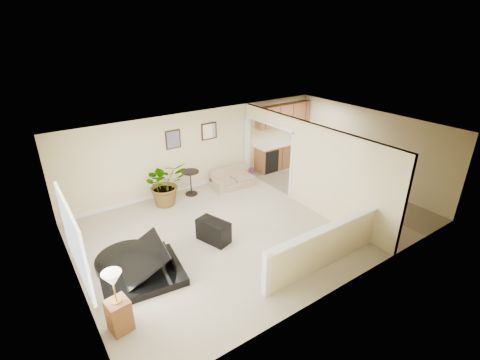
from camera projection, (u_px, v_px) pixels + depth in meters
floor at (256, 222)px, 9.46m from camera, size 9.00×9.00×0.00m
back_wall at (201, 149)px, 11.19m from camera, size 9.00×0.04×2.50m
front_wall at (351, 234)px, 6.69m from camera, size 9.00×0.04×2.50m
left_wall at (69, 236)px, 6.62m from camera, size 0.04×6.00×2.50m
right_wall at (368, 148)px, 11.27m from camera, size 0.04×6.00×2.50m
ceiling at (258, 134)px, 8.43m from camera, size 9.00×6.00×0.04m
kitchen_vinyl at (335, 193)px, 11.09m from camera, size 2.70×6.00×0.01m
interior_partition at (301, 164)px, 10.08m from camera, size 0.18×5.99×2.50m
pony_half_wall at (323, 246)px, 7.56m from camera, size 3.42×0.22×1.00m
left_window at (74, 239)px, 6.17m from camera, size 0.05×2.15×1.45m
wall_art_left at (173, 139)px, 10.47m from camera, size 0.48×0.04×0.58m
wall_mirror at (209, 131)px, 11.10m from camera, size 0.55×0.04×0.55m
kitchen_cabinets at (281, 144)px, 12.80m from camera, size 2.36×0.65×2.33m
piano at (134, 249)px, 7.24m from camera, size 2.08×2.14×1.57m
piano_bench at (213, 231)px, 8.56m from camera, size 0.66×0.92×0.55m
loveseat at (232, 177)px, 11.48m from camera, size 1.39×0.84×0.77m
accent_table at (191, 180)px, 10.81m from camera, size 0.54×0.54×0.79m
palm_plant at (165, 184)px, 10.17m from camera, size 1.21×1.05×1.34m
small_plant at (251, 176)px, 11.79m from camera, size 0.33×0.33×0.49m
lamp_stand at (117, 306)px, 5.96m from camera, size 0.42×0.42×1.24m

